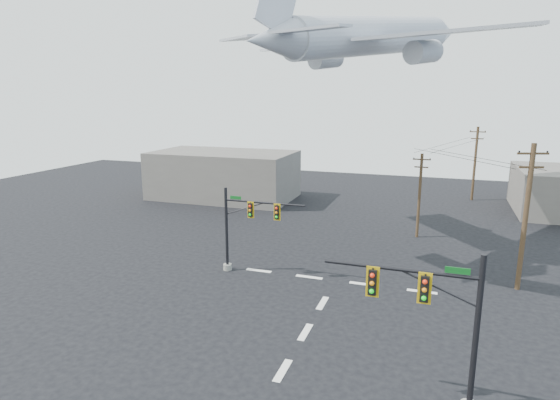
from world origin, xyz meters
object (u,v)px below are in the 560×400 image
at_px(signal_mast_near, 441,327).
at_px(utility_pole_c, 475,162).
at_px(utility_pole_a, 526,215).
at_px(airliner, 373,37).
at_px(signal_mast_far, 243,228).
at_px(utility_pole_b, 420,194).

xyz_separation_m(signal_mast_near, utility_pole_c, (3.64, 44.41, 1.08)).
xyz_separation_m(utility_pole_a, airliner, (-11.56, 6.37, 12.48)).
distance_m(signal_mast_near, signal_mast_far, 18.38).
xyz_separation_m(signal_mast_near, utility_pole_b, (-2.11, 25.51, 0.35)).
bearing_deg(utility_pole_b, airliner, -135.90).
relative_size(utility_pole_a, utility_pole_c, 1.08).
xyz_separation_m(signal_mast_far, utility_pole_a, (19.21, 3.27, 1.81)).
height_order(signal_mast_far, utility_pole_b, utility_pole_b).
bearing_deg(utility_pole_c, signal_mast_near, -88.26).
bearing_deg(utility_pole_a, signal_mast_near, -125.76).
bearing_deg(utility_pole_a, airliner, 134.22).
height_order(signal_mast_near, utility_pole_c, utility_pole_c).
height_order(utility_pole_c, airliner, airliner).
xyz_separation_m(utility_pole_b, utility_pole_c, (5.75, 18.90, 0.73)).
distance_m(utility_pole_b, utility_pole_c, 19.76).
relative_size(utility_pole_a, airliner, 0.39).
height_order(utility_pole_b, airliner, airliner).
bearing_deg(signal_mast_far, airliner, 51.59).
distance_m(signal_mast_near, utility_pole_b, 25.60).
distance_m(signal_mast_near, utility_pole_a, 16.04).
relative_size(utility_pole_a, utility_pole_b, 1.27).
bearing_deg(signal_mast_near, signal_mast_far, 139.87).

